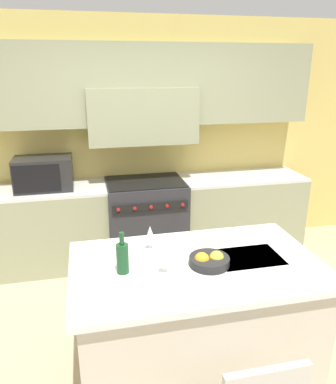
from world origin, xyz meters
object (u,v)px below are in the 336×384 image
object	(u,v)px
wine_glass_near	(165,256)
fruit_bowl	(209,260)
microwave	(44,173)
wine_bottle	(122,257)
wine_glass_far	(150,233)
range_stove	(146,220)

from	to	relation	value
wine_glass_near	fruit_bowl	bearing A→B (deg)	6.36
microwave	wine_glass_near	xyz separation A→B (m)	(0.89, -1.94, -0.06)
wine_bottle	fruit_bowl	distance (m)	0.57
microwave	fruit_bowl	bearing A→B (deg)	-57.80
wine_glass_near	wine_glass_far	xyz separation A→B (m)	(-0.03, 0.35, 0.00)
microwave	wine_glass_far	distance (m)	1.81
wine_bottle	wine_glass_far	distance (m)	0.36
wine_glass_near	wine_glass_far	world-z (taller)	same
range_stove	wine_bottle	xyz separation A→B (m)	(-0.45, -1.85, 0.54)
range_stove	wine_bottle	bearing A→B (deg)	-103.55
wine_bottle	wine_glass_near	world-z (taller)	wine_bottle
wine_glass_far	fruit_bowl	bearing A→B (deg)	-42.39
wine_bottle	fruit_bowl	size ratio (longest dim) A/B	1.04
wine_glass_far	wine_glass_near	bearing A→B (deg)	-84.75
range_stove	wine_glass_near	size ratio (longest dim) A/B	5.20
wine_glass_far	microwave	bearing A→B (deg)	118.31
microwave	wine_glass_near	distance (m)	2.13
range_stove	microwave	size ratio (longest dim) A/B	1.60
wine_bottle	wine_glass_far	xyz separation A→B (m)	(0.23, 0.28, 0.02)
range_stove	microwave	xyz separation A→B (m)	(-1.08, 0.02, 0.62)
range_stove	wine_bottle	distance (m)	1.98
wine_bottle	wine_glass_near	bearing A→B (deg)	-14.79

